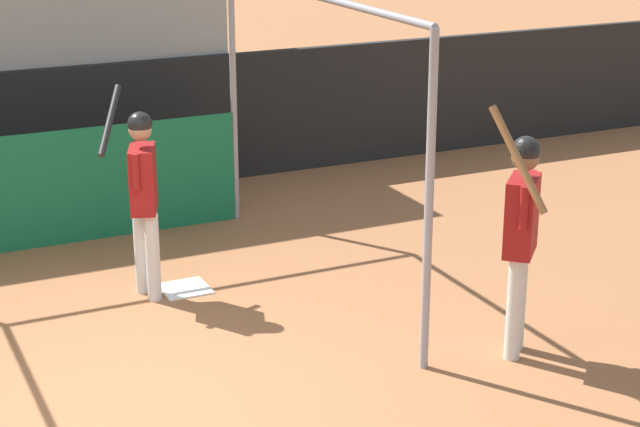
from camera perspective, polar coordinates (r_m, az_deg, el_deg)
ground_plane at (r=8.08m, az=-10.75°, el=-10.65°), size 60.00×60.00×0.00m
batting_cage at (r=10.61m, az=-13.61°, el=3.20°), size 4.18×4.22×2.75m
home_plate at (r=10.22m, az=-7.22°, el=-3.99°), size 0.44×0.44×0.02m
player_batter at (r=9.78m, az=-9.45°, el=1.41°), size 0.57×0.92×1.89m
player_waiting at (r=8.60m, az=10.69°, el=-0.59°), size 0.62×0.76×2.13m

